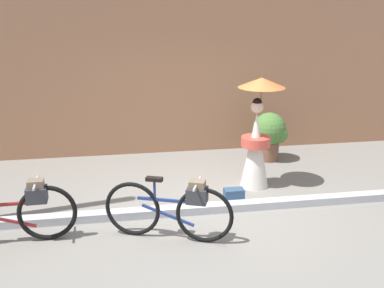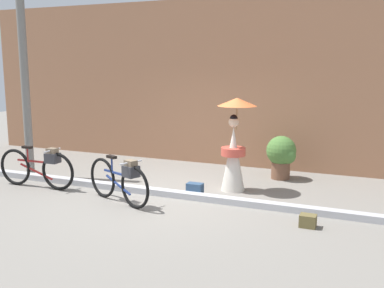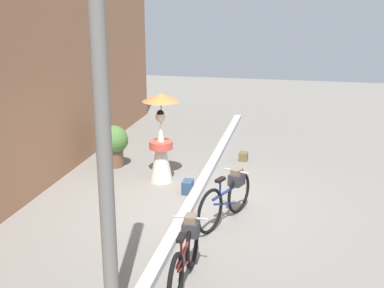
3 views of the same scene
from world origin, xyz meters
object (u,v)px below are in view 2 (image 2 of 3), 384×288
person_with_parasol (234,145)px  backpack_on_pavement (308,221)px  backpack_spare (195,189)px  utility_pole (24,69)px  bicycle_far_side (39,167)px  potted_plant_by_door (282,154)px  bicycle_near_officer (120,179)px

person_with_parasol → backpack_on_pavement: 2.45m
backpack_spare → utility_pole: utility_pole is taller
bicycle_far_side → potted_plant_by_door: bearing=31.2°
backpack_spare → potted_plant_by_door: bearing=58.0°
person_with_parasol → backpack_on_pavement: (1.72, -1.54, -0.82)m
backpack_on_pavement → utility_pole: 6.80m
bicycle_near_officer → backpack_spare: bearing=41.2°
bicycle_near_officer → utility_pole: (-2.99, 0.97, 1.95)m
backpack_on_pavement → backpack_spare: 2.42m
bicycle_far_side → bicycle_near_officer: bearing=-6.9°
bicycle_near_officer → bicycle_far_side: 2.12m
backpack_on_pavement → utility_pole: size_ratio=0.05×
bicycle_near_officer → bicycle_far_side: (-2.10, 0.26, -0.00)m
bicycle_near_officer → person_with_parasol: (1.63, 1.64, 0.47)m
backpack_on_pavement → person_with_parasol: bearing=138.0°
potted_plant_by_door → bicycle_far_side: bearing=-148.8°
utility_pole → potted_plant_by_door: bearing=20.3°
bicycle_far_side → backpack_on_pavement: bearing=-1.7°
bicycle_near_officer → potted_plant_by_door: (2.32, 2.94, 0.10)m
potted_plant_by_door → utility_pole: (-5.32, -1.97, 1.85)m
person_with_parasol → backpack_spare: person_with_parasol is taller
bicycle_near_officer → backpack_on_pavement: 3.36m
bicycle_far_side → backpack_on_pavement: (5.45, -0.16, -0.34)m
person_with_parasol → backpack_on_pavement: bearing=-42.0°
backpack_on_pavement → potted_plant_by_door: bearing=109.8°
person_with_parasol → potted_plant_by_door: 1.52m
potted_plant_by_door → utility_pole: 5.96m
person_with_parasol → potted_plant_by_door: person_with_parasol is taller
potted_plant_by_door → person_with_parasol: bearing=-118.1°
potted_plant_by_door → backpack_on_pavement: potted_plant_by_door is taller
potted_plant_by_door → backpack_spare: potted_plant_by_door is taller
backpack_on_pavement → backpack_spare: size_ratio=0.83×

